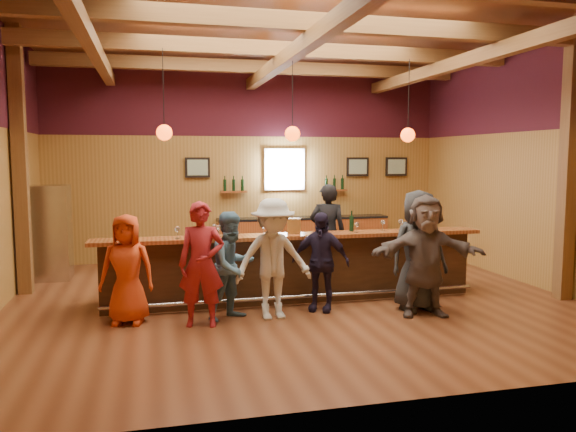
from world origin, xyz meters
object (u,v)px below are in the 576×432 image
at_px(customer_orange, 127,269).
at_px(customer_denim, 232,266).
at_px(customer_redvest, 201,264).
at_px(customer_dark, 418,250).
at_px(bartender, 328,233).
at_px(back_bar_cabinet, 303,237).
at_px(bottle_a, 319,224).
at_px(stainless_fridge, 51,233).
at_px(customer_brown, 426,256).
at_px(ice_bucket, 294,226).
at_px(customer_navy, 320,262).
at_px(customer_white, 273,259).
at_px(bar_counter, 291,266).

distance_m(customer_orange, customer_denim, 1.47).
bearing_deg(customer_redvest, customer_dark, 11.94).
distance_m(customer_denim, customer_dark, 2.83).
xyz_separation_m(customer_dark, bartender, (-0.75, 2.17, 0.00)).
relative_size(back_bar_cabinet, bottle_a, 12.08).
height_order(stainless_fridge, customer_brown, stainless_fridge).
distance_m(bartender, ice_bucket, 1.53).
xyz_separation_m(back_bar_cabinet, customer_navy, (-0.95, -4.46, 0.28)).
bearing_deg(customer_white, customer_dark, -6.72).
xyz_separation_m(back_bar_cabinet, customer_orange, (-3.77, -4.46, 0.30)).
distance_m(stainless_fridge, customer_navy, 5.49).
bearing_deg(customer_denim, stainless_fridge, 99.10).
bearing_deg(bartender, bar_counter, 63.39).
relative_size(bar_counter, customer_navy, 4.17).
relative_size(customer_dark, bottle_a, 5.56).
relative_size(customer_brown, bartender, 0.97).
distance_m(bar_counter, customer_navy, 0.95).
xyz_separation_m(bar_counter, ice_bucket, (-0.00, -0.20, 0.71)).
height_order(customer_denim, customer_navy, customer_denim).
height_order(customer_orange, customer_denim, customer_denim).
xyz_separation_m(customer_redvest, ice_bucket, (1.58, 1.05, 0.36)).
xyz_separation_m(stainless_fridge, customer_brown, (5.77, -3.97, -0.00)).
xyz_separation_m(customer_orange, bottle_a, (3.01, 0.70, 0.47)).
bearing_deg(customer_dark, stainless_fridge, 146.95).
distance_m(stainless_fridge, customer_redvest, 4.49).
relative_size(customer_white, bartender, 0.95).
relative_size(stainless_fridge, customer_denim, 1.15).
xyz_separation_m(back_bar_cabinet, stainless_fridge, (-5.30, -1.12, 0.42)).
relative_size(bar_counter, customer_redvest, 3.64).
distance_m(customer_denim, bartender, 2.87).
xyz_separation_m(stainless_fridge, customer_orange, (1.53, -3.34, -0.13)).
bearing_deg(customer_dark, customer_denim, 175.51).
bearing_deg(customer_redvest, back_bar_cabinet, 71.26).
distance_m(stainless_fridge, bartender, 5.27).
relative_size(bar_counter, stainless_fridge, 3.50).
bearing_deg(back_bar_cabinet, customer_white, -110.21).
relative_size(bar_counter, ice_bucket, 26.56).
xyz_separation_m(customer_denim, bartender, (2.07, 1.99, 0.14)).
xyz_separation_m(bar_counter, customer_navy, (0.24, -0.89, 0.23)).
bearing_deg(stainless_fridge, bar_counter, -30.76).
height_order(customer_navy, ice_bucket, customer_navy).
bearing_deg(customer_navy, customer_dark, 18.49).
height_order(bar_counter, back_bar_cabinet, bar_counter).
bearing_deg(customer_navy, customer_brown, 6.51).
bearing_deg(customer_orange, bottle_a, 25.26).
relative_size(back_bar_cabinet, ice_bucket, 16.86).
bearing_deg(bartender, customer_redvest, 59.02).
xyz_separation_m(back_bar_cabinet, customer_brown, (0.47, -5.09, 0.42)).
height_order(customer_orange, ice_bucket, customer_orange).
height_order(customer_dark, bottle_a, customer_dark).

